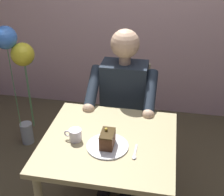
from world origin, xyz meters
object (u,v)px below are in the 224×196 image
Objects in this scene: chair at (125,111)px; coffee_cup at (75,135)px; dessert_spoon at (135,154)px; seated_person at (122,105)px; cake_slice at (107,139)px; balloon_display at (19,61)px; dining_table at (109,152)px.

chair is 0.84m from coffee_cup.
coffee_cup is at bearing -10.43° from dessert_spoon.
cake_slice is (-0.01, 0.63, 0.13)m from seated_person.
chair is 0.23m from seated_person.
dessert_spoon is at bearing 105.04° from seated_person.
cake_slice is 0.19m from dessert_spoon.
balloon_display reaches higher than coffee_cup.
chair is at bearing 179.09° from balloon_display.
dining_table is 0.67× the size of seated_person.
cake_slice reaches higher than coffee_cup.
cake_slice is at bearing 90.54° from seated_person.
seated_person reaches higher than dining_table.
chair reaches higher than dining_table.
coffee_cup is at bearing 70.80° from seated_person.
balloon_display reaches higher than chair.
coffee_cup is 0.40m from dessert_spoon.
balloon_display is (0.94, -0.02, 0.38)m from chair.
chair is 1.02m from balloon_display.
coffee_cup is 0.09× the size of balloon_display.
dining_table is at bearing -31.80° from dessert_spoon.
dining_table is 0.24m from dessert_spoon.
dessert_spoon is 1.42m from balloon_display.
seated_person is 10.01× the size of cake_slice.
cake_slice is at bearing -13.39° from dessert_spoon.
chair reaches higher than dessert_spoon.
balloon_display is at bearing -40.61° from cake_slice.
seated_person is 11.12× the size of coffee_cup.
dessert_spoon is (-0.18, 0.11, 0.11)m from dining_table.
balloon_display is at bearing -38.25° from dining_table.
seated_person is 8.84× the size of dessert_spoon.
coffee_cup is at bearing -7.99° from cake_slice.
chair is 0.76× the size of balloon_display.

